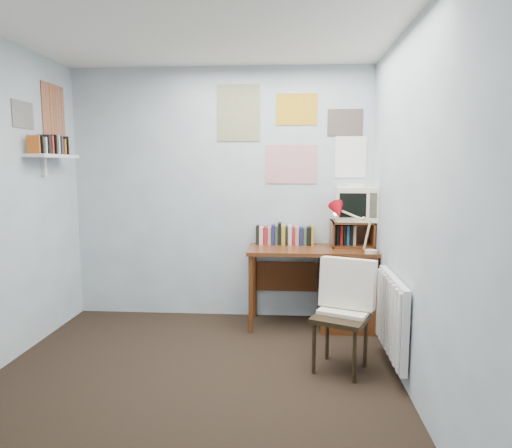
{
  "coord_description": "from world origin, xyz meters",
  "views": [
    {
      "loc": [
        0.68,
        -2.81,
        1.54
      ],
      "look_at": [
        0.41,
        0.95,
        1.05
      ],
      "focal_mm": 32.0,
      "sensor_mm": 36.0,
      "label": 1
    }
  ],
  "objects_px": {
    "desk_lamp": "(372,231)",
    "crt_tv": "(356,202)",
    "desk": "(339,285)",
    "desk_chair": "(341,318)",
    "wall_shelf": "(52,156)",
    "radiator": "(392,316)",
    "tv_riser": "(352,234)"
  },
  "relations": [
    {
      "from": "desk_lamp",
      "to": "crt_tv",
      "type": "relative_size",
      "value": 1.08
    },
    {
      "from": "desk",
      "to": "desk_chair",
      "type": "relative_size",
      "value": 1.48
    },
    {
      "from": "desk_chair",
      "to": "wall_shelf",
      "type": "height_order",
      "value": "wall_shelf"
    },
    {
      "from": "desk_lamp",
      "to": "radiator",
      "type": "distance_m",
      "value": 0.89
    },
    {
      "from": "desk",
      "to": "radiator",
      "type": "bearing_deg",
      "value": -72.76
    },
    {
      "from": "radiator",
      "to": "tv_riser",
      "type": "bearing_deg",
      "value": 99.28
    },
    {
      "from": "desk_chair",
      "to": "wall_shelf",
      "type": "distance_m",
      "value": 2.82
    },
    {
      "from": "desk_lamp",
      "to": "desk_chair",
      "type": "bearing_deg",
      "value": -97.99
    },
    {
      "from": "desk",
      "to": "desk_chair",
      "type": "height_order",
      "value": "desk_chair"
    },
    {
      "from": "desk_lamp",
      "to": "crt_tv",
      "type": "distance_m",
      "value": 0.43
    },
    {
      "from": "desk",
      "to": "crt_tv",
      "type": "distance_m",
      "value": 0.81
    },
    {
      "from": "radiator",
      "to": "wall_shelf",
      "type": "height_order",
      "value": "wall_shelf"
    },
    {
      "from": "desk",
      "to": "desk_lamp",
      "type": "relative_size",
      "value": 2.97
    },
    {
      "from": "crt_tv",
      "to": "desk_lamp",
      "type": "bearing_deg",
      "value": -72.05
    },
    {
      "from": "desk",
      "to": "wall_shelf",
      "type": "distance_m",
      "value": 2.87
    },
    {
      "from": "desk",
      "to": "desk_lamp",
      "type": "bearing_deg",
      "value": -41.7
    },
    {
      "from": "desk_lamp",
      "to": "crt_tv",
      "type": "xyz_separation_m",
      "value": [
        -0.09,
        0.35,
        0.22
      ]
    },
    {
      "from": "crt_tv",
      "to": "radiator",
      "type": "height_order",
      "value": "crt_tv"
    },
    {
      "from": "desk_chair",
      "to": "crt_tv",
      "type": "relative_size",
      "value": 2.18
    },
    {
      "from": "radiator",
      "to": "desk_chair",
      "type": "bearing_deg",
      "value": -173.97
    },
    {
      "from": "desk",
      "to": "desk_chair",
      "type": "xyz_separation_m",
      "value": [
        -0.1,
        -0.97,
        0.0
      ]
    },
    {
      "from": "desk",
      "to": "desk_lamp",
      "type": "xyz_separation_m",
      "value": [
        0.25,
        -0.22,
        0.56
      ]
    },
    {
      "from": "desk",
      "to": "tv_riser",
      "type": "height_order",
      "value": "tv_riser"
    },
    {
      "from": "radiator",
      "to": "wall_shelf",
      "type": "relative_size",
      "value": 1.29
    },
    {
      "from": "tv_riser",
      "to": "crt_tv",
      "type": "distance_m",
      "value": 0.3
    },
    {
      "from": "desk",
      "to": "wall_shelf",
      "type": "relative_size",
      "value": 1.94
    },
    {
      "from": "desk_lamp",
      "to": "wall_shelf",
      "type": "height_order",
      "value": "wall_shelf"
    },
    {
      "from": "desk_lamp",
      "to": "wall_shelf",
      "type": "relative_size",
      "value": 0.65
    },
    {
      "from": "desk_lamp",
      "to": "radiator",
      "type": "bearing_deg",
      "value": -70.0
    },
    {
      "from": "radiator",
      "to": "wall_shelf",
      "type": "distance_m",
      "value": 3.15
    },
    {
      "from": "wall_shelf",
      "to": "tv_riser",
      "type": "bearing_deg",
      "value": 10.32
    },
    {
      "from": "wall_shelf",
      "to": "crt_tv",
      "type": "bearing_deg",
      "value": 10.61
    }
  ]
}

